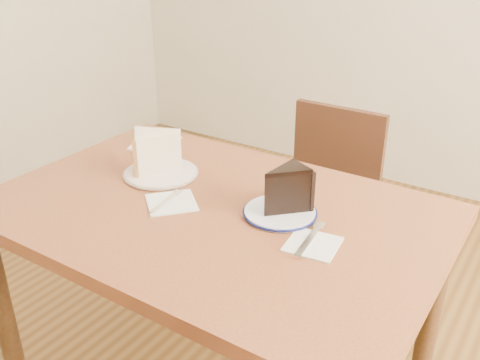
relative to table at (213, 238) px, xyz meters
name	(u,v)px	position (x,y,z in m)	size (l,w,h in m)	color
table	(213,238)	(0.00, 0.00, 0.00)	(1.20, 0.80, 0.75)	#592B18
chair_far	(319,212)	(0.04, 0.61, -0.18)	(0.41, 0.41, 0.84)	black
plate_cream	(161,173)	(-0.25, 0.08, 0.10)	(0.22, 0.22, 0.01)	white
plate_navy	(280,212)	(0.17, 0.06, 0.10)	(0.19, 0.19, 0.01)	white
carrot_cake	(159,152)	(-0.26, 0.09, 0.17)	(0.09, 0.13, 0.11)	beige
chocolate_cake	(283,192)	(0.18, 0.07, 0.16)	(0.08, 0.12, 0.11)	black
napkin_cream	(171,202)	(-0.11, -0.04, 0.10)	(0.13, 0.13, 0.00)	white
napkin_navy	(313,244)	(0.31, -0.02, 0.10)	(0.12, 0.12, 0.00)	white
napkin_spare	(155,143)	(-0.43, 0.26, 0.10)	(0.15, 0.15, 0.00)	white
fork_cream	(166,201)	(-0.12, -0.05, 0.10)	(0.01, 0.14, 0.00)	silver
knife_navy	(310,239)	(0.30, -0.01, 0.10)	(0.02, 0.17, 0.00)	white
fork_spare	(162,140)	(-0.43, 0.29, 0.10)	(0.01, 0.14, 0.00)	silver
knife_spare	(148,144)	(-0.44, 0.23, 0.10)	(0.01, 0.16, 0.00)	silver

